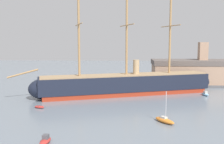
{
  "coord_description": "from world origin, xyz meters",
  "views": [
    {
      "loc": [
        5.38,
        -27.82,
        16.73
      ],
      "look_at": [
        2.13,
        35.77,
        9.28
      ],
      "focal_mm": 41.87,
      "sensor_mm": 36.0,
      "label": 1
    }
  ],
  "objects_px": {
    "sailboat_distant_centre": "(122,87)",
    "sailboat_mid_right": "(165,120)",
    "dockside_warehouse_right": "(201,72)",
    "motorboat_foreground_left": "(45,140)",
    "tall_ship": "(126,84)",
    "dinghy_alongside_bow": "(39,107)",
    "motorboat_far_right": "(205,94)"
  },
  "relations": [
    {
      "from": "motorboat_far_right",
      "to": "sailboat_distant_centre",
      "type": "height_order",
      "value": "sailboat_distant_centre"
    },
    {
      "from": "sailboat_mid_right",
      "to": "sailboat_distant_centre",
      "type": "distance_m",
      "value": 40.74
    },
    {
      "from": "tall_ship",
      "to": "dinghy_alongside_bow",
      "type": "height_order",
      "value": "tall_ship"
    },
    {
      "from": "motorboat_far_right",
      "to": "dockside_warehouse_right",
      "type": "bearing_deg",
      "value": 78.13
    },
    {
      "from": "tall_ship",
      "to": "sailboat_distant_centre",
      "type": "xyz_separation_m",
      "value": [
        -1.36,
        11.0,
        -2.99
      ]
    },
    {
      "from": "tall_ship",
      "to": "dinghy_alongside_bow",
      "type": "distance_m",
      "value": 28.76
    },
    {
      "from": "motorboat_foreground_left",
      "to": "sailboat_distant_centre",
      "type": "relative_size",
      "value": 0.71
    },
    {
      "from": "tall_ship",
      "to": "motorboat_far_right",
      "type": "distance_m",
      "value": 24.73
    },
    {
      "from": "sailboat_mid_right",
      "to": "dockside_warehouse_right",
      "type": "xyz_separation_m",
      "value": [
        21.15,
        49.35,
        4.3
      ]
    },
    {
      "from": "tall_ship",
      "to": "sailboat_mid_right",
      "type": "bearing_deg",
      "value": -74.75
    },
    {
      "from": "sailboat_distant_centre",
      "to": "dockside_warehouse_right",
      "type": "bearing_deg",
      "value": 17.68
    },
    {
      "from": "dinghy_alongside_bow",
      "to": "dockside_warehouse_right",
      "type": "bearing_deg",
      "value": 37.39
    },
    {
      "from": "dockside_warehouse_right",
      "to": "sailboat_mid_right",
      "type": "bearing_deg",
      "value": -113.19
    },
    {
      "from": "tall_ship",
      "to": "motorboat_far_right",
      "type": "height_order",
      "value": "tall_ship"
    },
    {
      "from": "dinghy_alongside_bow",
      "to": "sailboat_distant_centre",
      "type": "relative_size",
      "value": 0.6
    },
    {
      "from": "motorboat_foreground_left",
      "to": "dockside_warehouse_right",
      "type": "height_order",
      "value": "dockside_warehouse_right"
    },
    {
      "from": "sailboat_mid_right",
      "to": "motorboat_far_right",
      "type": "bearing_deg",
      "value": 59.47
    },
    {
      "from": "sailboat_mid_right",
      "to": "sailboat_distant_centre",
      "type": "height_order",
      "value": "sailboat_mid_right"
    },
    {
      "from": "tall_ship",
      "to": "motorboat_foreground_left",
      "type": "relative_size",
      "value": 17.77
    },
    {
      "from": "motorboat_foreground_left",
      "to": "sailboat_mid_right",
      "type": "xyz_separation_m",
      "value": [
        21.3,
        12.13,
        0.05
      ]
    },
    {
      "from": "motorboat_foreground_left",
      "to": "dinghy_alongside_bow",
      "type": "distance_m",
      "value": 24.09
    },
    {
      "from": "dinghy_alongside_bow",
      "to": "sailboat_distant_centre",
      "type": "bearing_deg",
      "value": 54.83
    },
    {
      "from": "motorboat_foreground_left",
      "to": "dinghy_alongside_bow",
      "type": "bearing_deg",
      "value": 110.69
    },
    {
      "from": "tall_ship",
      "to": "sailboat_mid_right",
      "type": "xyz_separation_m",
      "value": [
        7.82,
        -28.68,
        -2.85
      ]
    },
    {
      "from": "dinghy_alongside_bow",
      "to": "dockside_warehouse_right",
      "type": "distance_m",
      "value": 64.3
    },
    {
      "from": "sailboat_distant_centre",
      "to": "sailboat_mid_right",
      "type": "bearing_deg",
      "value": -76.97
    },
    {
      "from": "dinghy_alongside_bow",
      "to": "motorboat_foreground_left",
      "type": "bearing_deg",
      "value": -69.31
    },
    {
      "from": "motorboat_far_right",
      "to": "dockside_warehouse_right",
      "type": "distance_m",
      "value": 21.87
    },
    {
      "from": "tall_ship",
      "to": "motorboat_foreground_left",
      "type": "distance_m",
      "value": 43.08
    },
    {
      "from": "tall_ship",
      "to": "dockside_warehouse_right",
      "type": "relative_size",
      "value": 1.55
    },
    {
      "from": "sailboat_mid_right",
      "to": "dockside_warehouse_right",
      "type": "height_order",
      "value": "dockside_warehouse_right"
    },
    {
      "from": "dinghy_alongside_bow",
      "to": "dockside_warehouse_right",
      "type": "relative_size",
      "value": 0.07
    }
  ]
}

